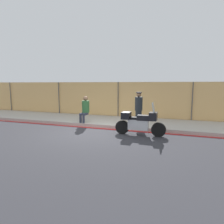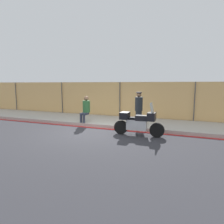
{
  "view_description": "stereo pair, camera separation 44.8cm",
  "coord_description": "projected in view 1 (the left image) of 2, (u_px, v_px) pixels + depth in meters",
  "views": [
    {
      "loc": [
        3.76,
        -8.15,
        2.2
      ],
      "look_at": [
        0.46,
        1.33,
        0.79
      ],
      "focal_mm": 32.0,
      "sensor_mm": 36.0,
      "label": 1
    },
    {
      "loc": [
        4.18,
        -8.0,
        2.2
      ],
      "look_at": [
        0.46,
        1.33,
        0.79
      ],
      "focal_mm": 32.0,
      "sensor_mm": 36.0,
      "label": 2
    }
  ],
  "objects": [
    {
      "name": "ground_plane",
      "position": [
        93.0,
        132.0,
        9.16
      ],
      "size": [
        120.0,
        120.0,
        0.0
      ],
      "primitive_type": "plane",
      "color": "#2D2D33"
    },
    {
      "name": "storefront_fence",
      "position": [
        119.0,
        101.0,
        12.64
      ],
      "size": [
        30.66,
        0.17,
        2.32
      ],
      "color": "#E5B26B",
      "rests_on": "ground_plane"
    },
    {
      "name": "curb_paint_stripe",
      "position": [
        100.0,
        128.0,
        9.95
      ],
      "size": [
        32.27,
        0.18,
        0.01
      ],
      "color": "red",
      "rests_on": "ground_plane"
    },
    {
      "name": "person_seated_on_curb",
      "position": [
        85.0,
        108.0,
        10.72
      ],
      "size": [
        0.39,
        0.71,
        1.38
      ],
      "color": "#2D3342",
      "rests_on": "sidewalk"
    },
    {
      "name": "sidewalk",
      "position": [
        110.0,
        121.0,
        11.36
      ],
      "size": [
        32.27,
        2.87,
        0.18
      ],
      "color": "#ADA89E",
      "rests_on": "ground_plane"
    },
    {
      "name": "motorcycle",
      "position": [
        140.0,
        122.0,
        8.58
      ],
      "size": [
        2.18,
        0.51,
        1.45
      ],
      "rotation": [
        0.0,
        0.0,
        0.01
      ],
      "color": "black",
      "rests_on": "ground_plane"
    },
    {
      "name": "officer_standing",
      "position": [
        139.0,
        108.0,
        10.08
      ],
      "size": [
        0.38,
        0.38,
        1.63
      ],
      "color": "#1E2328",
      "rests_on": "sidewalk"
    }
  ]
}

